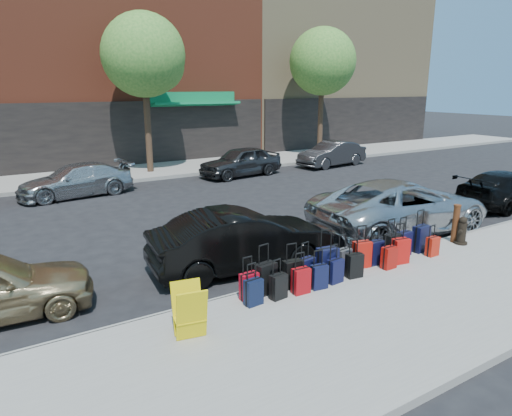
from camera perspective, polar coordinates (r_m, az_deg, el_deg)
ground at (r=14.13m, az=-2.31°, el=-2.08°), size 120.00×120.00×0.00m
sidewalk_near at (r=9.38m, az=18.00°, el=-11.49°), size 60.00×4.00×0.15m
sidewalk_far at (r=23.13m, az=-14.61°, el=4.36°), size 60.00×4.00×0.15m
curb_near at (r=10.65m, az=9.71°, el=-7.69°), size 60.00×0.08×0.15m
curb_far at (r=21.23m, az=-12.97°, el=3.55°), size 60.00×0.08×0.15m
building_right at (r=37.69m, az=5.95°, el=22.27°), size 15.00×12.12×18.00m
tree_center at (r=22.52m, az=-13.50°, el=17.81°), size 3.80×3.80×7.27m
tree_right at (r=27.74m, az=8.54°, el=17.44°), size 3.80×3.80×7.27m
suitcase_front_0 at (r=8.90m, az=-0.86°, el=-9.74°), size 0.37×0.22×0.86m
suitcase_front_1 at (r=9.11m, az=1.24°, el=-8.78°), size 0.45×0.29×1.02m
suitcase_front_2 at (r=9.40m, az=4.59°, el=-8.23°), size 0.41×0.26×0.94m
suitcase_front_3 at (r=9.63m, az=6.32°, el=-7.79°), size 0.40×0.26×0.89m
suitcase_front_4 at (r=9.95m, az=8.88°, el=-6.77°), size 0.47×0.30×1.07m
suitcase_front_5 at (r=10.31m, az=10.87°, el=-6.45°), size 0.38×0.24×0.86m
suitcase_front_6 at (r=10.66m, az=13.09°, el=-5.66°), size 0.44×0.30×0.97m
suitcase_front_7 at (r=10.91m, az=14.71°, el=-5.40°), size 0.38×0.22×0.91m
suitcase_front_8 at (r=11.37m, az=16.62°, el=-4.60°), size 0.41×0.24×0.97m
suitcase_front_9 at (r=11.64m, az=17.97°, el=-4.26°), size 0.42×0.25×0.96m
suitcase_front_10 at (r=12.07m, az=19.92°, el=-3.61°), size 0.45×0.27×1.06m
suitcase_back_0 at (r=8.70m, az=-0.32°, el=-10.45°), size 0.36×0.23×0.82m
suitcase_back_1 at (r=8.95m, az=2.82°, el=-9.77°), size 0.35×0.23×0.79m
suitcase_back_2 at (r=9.19m, az=5.64°, el=-9.04°), size 0.36×0.22×0.84m
suitcase_back_3 at (r=9.44m, az=7.88°, el=-8.50°), size 0.36×0.23×0.81m
suitcase_back_4 at (r=9.76m, az=9.85°, el=-7.74°), size 0.36×0.23×0.83m
suitcase_back_5 at (r=10.09m, az=12.19°, el=-7.04°), size 0.38×0.25×0.85m
suitcase_back_7 at (r=10.76m, az=16.30°, el=-5.96°), size 0.35×0.21×0.82m
suitcase_back_8 at (r=11.13m, az=17.58°, el=-5.14°), size 0.43×0.29×0.95m
suitcase_back_10 at (r=11.88m, az=21.20°, el=-4.49°), size 0.32×0.19×0.76m
fire_hydrant at (r=13.03m, az=24.34°, el=-2.67°), size 0.38×0.33×0.74m
bollard at (r=13.06m, az=23.68°, el=-1.72°), size 0.19×0.19×1.02m
display_rack at (r=7.68m, az=-8.32°, el=-12.70°), size 0.59×0.63×0.89m
car_near_1 at (r=10.54m, az=-1.72°, el=-4.05°), size 4.41×1.95×1.41m
car_near_2 at (r=13.93m, az=17.66°, el=0.24°), size 5.67×2.91×1.53m
car_near_3 at (r=18.41m, az=29.02°, el=2.09°), size 4.39×1.81×1.27m
car_far_1 at (r=18.97m, az=-21.61°, el=3.22°), size 4.45×2.20×1.24m
car_far_2 at (r=21.71m, az=-1.92°, el=5.83°), size 4.26×2.15×1.39m
car_far_3 at (r=24.81m, az=9.47°, el=6.70°), size 4.13×1.84×1.32m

